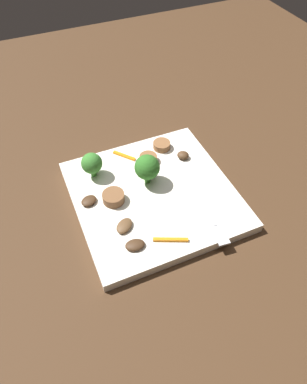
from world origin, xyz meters
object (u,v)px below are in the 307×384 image
(pepper_strip_2, at_px, (124,156))
(sausage_slice_2, at_px, (148,159))
(mushroom_1, at_px, (89,201))
(mushroom_2, at_px, (183,155))
(broccoli_floret_1, at_px, (146,168))
(mushroom_3, at_px, (135,245))
(broccoli_floret_0, at_px, (92,164))
(fork, at_px, (205,206))
(sausage_slice_0, at_px, (162,145))
(mushroom_0, at_px, (124,226))
(pepper_strip_0, at_px, (171,240))
(plate, at_px, (154,195))
(sausage_slice_1, at_px, (113,197))

(pepper_strip_2, bearing_deg, sausage_slice_2, 51.09)
(mushroom_1, xyz_separation_m, mushroom_2, (-0.03, 0.19, 0.00))
(broccoli_floret_1, height_order, mushroom_3, broccoli_floret_1)
(broccoli_floret_0, bearing_deg, fork, 45.85)
(sausage_slice_0, xyz_separation_m, sausage_slice_2, (0.02, -0.04, -0.00))
(fork, xyz_separation_m, broccoli_floret_0, (-0.14, -0.14, 0.03))
(mushroom_1, height_order, mushroom_2, mushroom_2)
(sausage_slice_0, distance_m, mushroom_0, 0.19)
(mushroom_2, height_order, pepper_strip_0, mushroom_2)
(mushroom_0, bearing_deg, broccoli_floret_0, -175.13)
(pepper_strip_2, bearing_deg, plate, 8.60)
(broccoli_floret_0, height_order, mushroom_3, broccoli_floret_0)
(sausage_slice_1, bearing_deg, mushroom_2, 107.34)
(pepper_strip_0, bearing_deg, pepper_strip_2, -179.83)
(broccoli_floret_1, distance_m, mushroom_3, 0.13)
(plate, bearing_deg, fork, 45.65)
(mushroom_3, bearing_deg, broccoli_floret_0, -175.44)
(pepper_strip_0, bearing_deg, sausage_slice_2, 168.31)
(broccoli_floret_1, xyz_separation_m, sausage_slice_0, (-0.07, 0.06, -0.03))
(broccoli_floret_1, bearing_deg, pepper_strip_0, -6.00)
(sausage_slice_1, xyz_separation_m, pepper_strip_0, (0.11, 0.05, -0.01))
(sausage_slice_0, distance_m, mushroom_3, 0.22)
(broccoli_floret_0, distance_m, sausage_slice_2, 0.10)
(mushroom_2, bearing_deg, plate, -56.11)
(fork, xyz_separation_m, sausage_slice_2, (-0.13, -0.04, 0.00))
(mushroom_0, distance_m, pepper_strip_2, 0.16)
(fork, bearing_deg, mushroom_0, -89.60)
(mushroom_2, distance_m, pepper_strip_0, 0.18)
(mushroom_1, bearing_deg, mushroom_2, 100.47)
(broccoli_floret_1, distance_m, pepper_strip_0, 0.13)
(sausage_slice_2, distance_m, mushroom_0, 0.15)
(plate, distance_m, mushroom_3, 0.11)
(sausage_slice_0, relative_size, mushroom_1, 1.22)
(mushroom_1, height_order, mushroom_3, same)
(pepper_strip_0, bearing_deg, sausage_slice_1, -154.01)
(sausage_slice_1, distance_m, mushroom_2, 0.16)
(mushroom_0, bearing_deg, sausage_slice_2, 143.28)
(pepper_strip_0, bearing_deg, broccoli_floret_1, 174.00)
(mushroom_2, xyz_separation_m, pepper_strip_2, (-0.05, -0.10, -0.00))
(plate, height_order, sausage_slice_1, sausage_slice_1)
(plate, distance_m, fork, 0.09)
(sausage_slice_1, distance_m, pepper_strip_0, 0.12)
(sausage_slice_2, bearing_deg, pepper_strip_0, -11.69)
(broccoli_floret_1, distance_m, sausage_slice_0, 0.10)
(sausage_slice_1, bearing_deg, pepper_strip_0, 25.99)
(sausage_slice_2, height_order, mushroom_3, sausage_slice_2)
(sausage_slice_1, height_order, pepper_strip_0, sausage_slice_1)
(plate, relative_size, pepper_strip_0, 4.94)
(sausage_slice_0, bearing_deg, mushroom_0, -41.37)
(plate, relative_size, sausage_slice_1, 7.22)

